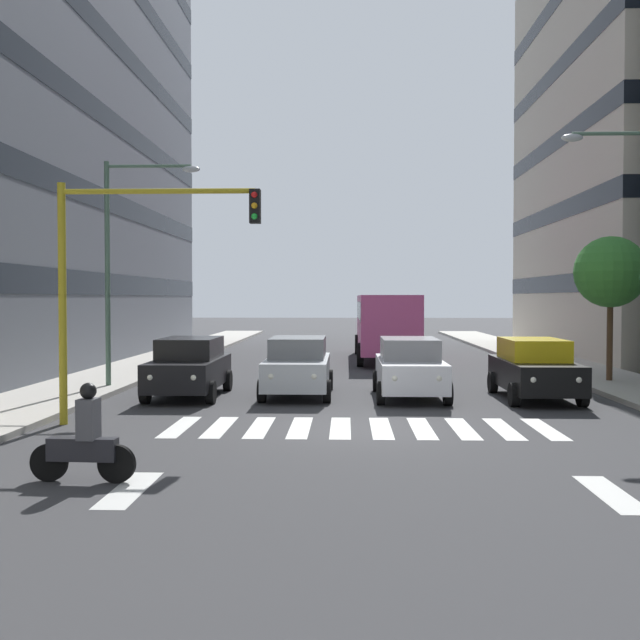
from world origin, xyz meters
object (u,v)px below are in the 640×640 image
car_2 (298,366)px  traffic_light_gantry (120,261)px  street_tree_1 (610,272)px  car_0 (534,368)px  bus_behind_traffic (386,320)px  street_lamp_right (123,248)px  car_3 (189,366)px  motorcycle_with_rider (85,441)px  car_1 (410,367)px

car_2 → traffic_light_gantry: bearing=54.8°
traffic_light_gantry → street_tree_1: 16.21m
car_0 → traffic_light_gantry: (10.48, 4.66, 2.84)m
car_0 → street_tree_1: 5.79m
bus_behind_traffic → street_lamp_right: 15.03m
car_2 → car_3: (3.15, 0.36, 0.00)m
bus_behind_traffic → street_lamp_right: street_lamp_right is taller
motorcycle_with_rider → street_lamp_right: size_ratio=0.24×
street_lamp_right → car_0: bearing=172.0°
car_0 → street_tree_1: (-3.40, -3.72, 2.84)m
car_1 → street_lamp_right: (8.80, -1.51, 3.56)m
bus_behind_traffic → street_lamp_right: bearing=53.6°
car_0 → street_lamp_right: size_ratio=0.64×
car_0 → car_3: size_ratio=1.00×
car_1 → bus_behind_traffic: 13.45m
motorcycle_with_rider → traffic_light_gantry: (1.02, -5.30, 3.08)m
street_lamp_right → street_tree_1: 15.86m
traffic_light_gantry → motorcycle_with_rider: bearing=100.9°
motorcycle_with_rider → street_lamp_right: 12.61m
car_2 → street_lamp_right: (5.53, -1.15, 3.56)m
car_2 → traffic_light_gantry: size_ratio=0.81×
car_1 → car_3: size_ratio=1.00×
car_0 → car_1: same height
car_2 → car_3: bearing=6.6°
car_2 → motorcycle_with_rider: 10.87m
bus_behind_traffic → motorcycle_with_rider: bearing=75.9°
car_2 → car_3: 3.17m
car_1 → motorcycle_with_rider: (5.94, 10.17, -0.24)m
motorcycle_with_rider → traffic_light_gantry: size_ratio=0.31×
car_0 → traffic_light_gantry: bearing=24.0°
car_2 → car_0: bearing=175.1°
street_lamp_right → street_tree_1: (-15.71, -2.00, -0.71)m
motorcycle_with_rider → street_tree_1: size_ratio=0.36×
bus_behind_traffic → street_tree_1: (-6.92, 9.92, 1.87)m
street_tree_1 → car_0: bearing=47.6°
street_lamp_right → bus_behind_traffic: bearing=-126.4°
car_0 → car_2: same height
motorcycle_with_rider → street_tree_1: street_tree_1 is taller
car_3 → motorcycle_with_rider: (-0.48, 10.17, -0.24)m
car_0 → street_lamp_right: (12.31, -1.73, 3.56)m
car_1 → street_lamp_right: size_ratio=0.64×
car_2 → car_3: size_ratio=1.00×
bus_behind_traffic → traffic_light_gantry: traffic_light_gantry is taller
car_0 → car_3: (9.93, -0.22, 0.00)m
car_1 → car_2: 3.29m
car_1 → traffic_light_gantry: (6.96, 4.87, 2.84)m
car_0 → bus_behind_traffic: 14.12m
street_lamp_right → street_tree_1: street_lamp_right is taller
motorcycle_with_rider → street_lamp_right: street_lamp_right is taller
car_0 → traffic_light_gantry: size_ratio=0.81×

